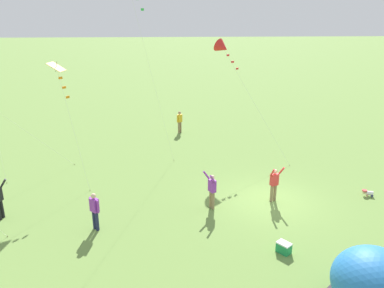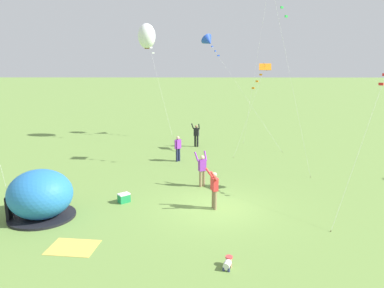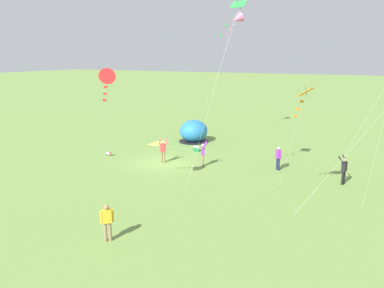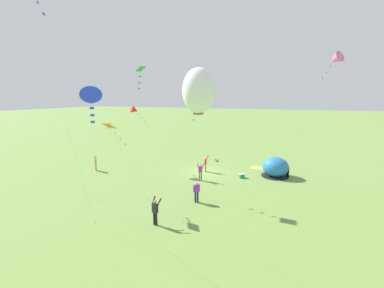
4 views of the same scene
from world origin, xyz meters
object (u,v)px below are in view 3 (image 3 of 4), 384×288
Objects in this scene: person_flying_kite at (203,153)px; kite_pink at (237,19)px; toddler_crawling at (109,154)px; person_far_back at (107,221)px; kite_red at (106,79)px; popup_tent at (194,132)px; kite_green at (234,14)px; person_with_toddler at (163,150)px; kite_orange at (304,97)px; person_strolling at (278,157)px; person_center_field at (344,169)px; cooler_box at (196,149)px.

person_flying_kite is 15.47m from kite_pink.
person_far_back is (11.65, 9.20, 0.79)m from toddler_crawling.
kite_red is at bearing -144.41° from person_far_back.
kite_green reaches higher than popup_tent.
person_with_toddler reaches higher than toddler_crawling.
kite_red is at bearing 0.01° from kite_pink.
kite_orange is (4.41, 7.73, 4.95)m from person_flying_kite.
person_far_back is (13.88, -4.17, 0.00)m from person_strolling.
person_center_field is 9.69m from person_flying_kite.
person_center_field is 0.16× the size of kite_pink.
kite_orange is at bearing 51.05° from cooler_box.
person_center_field is at bearing 64.28° from popup_tent.
kite_orange is at bearing 76.83° from toddler_crawling.
toddler_crawling is 17.89m from person_center_field.
person_flying_kite is 10.52m from kite_red.
cooler_box is 1.16× the size of toddler_crawling.
person_with_toddler is (-11.86, -4.19, 0.03)m from person_far_back.
popup_tent is at bearing -172.15° from person_with_toddler.
person_with_toddler is 12.57m from kite_orange.
kite_pink reaches higher than cooler_box.
cooler_box is at bearing -167.99° from person_far_back.
person_far_back is 0.26× the size of kite_orange.
person_center_field reaches higher than person_far_back.
person_strolling is at bearing 165.59° from kite_green.
popup_tent reaches higher than person_strolling.
cooler_box is at bearing -106.33° from person_strolling.
toddler_crawling is 0.29× the size of person_with_toddler.
person_strolling and person_far_back have the same top height.
kite_green is at bearing 19.11° from kite_pink.
person_strolling is at bearing 106.33° from person_flying_kite.
kite_pink is (-4.33, 2.52, 10.45)m from popup_tent.
kite_green reaches higher than person_center_field.
kite_pink reaches higher than popup_tent.
popup_tent is 10.85m from person_strolling.
person_with_toddler reaches higher than cooler_box.
kite_green is at bearing 61.35° from person_with_toddler.
cooler_box is 14.20m from kite_orange.
person_far_back is at bearing -18.37° from kite_green.
kite_orange is (5.94, 2.51, 4.98)m from person_strolling.
person_flying_kite is (3.76, 2.38, 0.78)m from cooler_box.
kite_red reaches higher than cooler_box.
kite_pink is (-11.00, -11.34, 10.45)m from person_center_field.
toddler_crawling is 13.59m from person_strolling.
popup_tent is 0.43× the size of kite_orange.
kite_orange is 0.88× the size of kite_red.
popup_tent is 1.49× the size of person_with_toddler.
kite_pink reaches higher than person_strolling.
person_center_field reaches higher than person_strolling.
person_strolling is (-2.23, 13.38, 0.79)m from toddler_crawling.
person_flying_kite is (-12.35, -1.04, 0.03)m from person_far_back.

